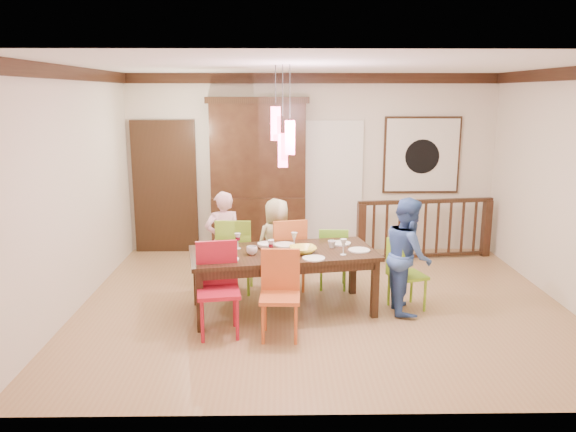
{
  "coord_description": "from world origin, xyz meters",
  "views": [
    {
      "loc": [
        -0.53,
        -6.65,
        2.59
      ],
      "look_at": [
        -0.42,
        0.11,
        1.1
      ],
      "focal_mm": 35.0,
      "sensor_mm": 36.0,
      "label": 1
    }
  ],
  "objects_px": {
    "dining_table": "(283,258)",
    "chair_far_left": "(236,249)",
    "china_hutch": "(258,177)",
    "person_far_mid": "(277,243)",
    "person_end_right": "(408,255)",
    "balustrade": "(425,228)",
    "person_far_left": "(223,241)",
    "chair_end_right": "(408,270)"
  },
  "relations": [
    {
      "from": "china_hutch",
      "to": "person_far_mid",
      "type": "distance_m",
      "value": 1.78
    },
    {
      "from": "china_hutch",
      "to": "person_far_left",
      "type": "height_order",
      "value": "china_hutch"
    },
    {
      "from": "chair_end_right",
      "to": "china_hutch",
      "type": "xyz_separation_m",
      "value": [
        -1.89,
        2.47,
        0.77
      ]
    },
    {
      "from": "dining_table",
      "to": "chair_far_left",
      "type": "xyz_separation_m",
      "value": [
        -0.62,
        0.7,
        -0.09
      ]
    },
    {
      "from": "person_far_left",
      "to": "person_end_right",
      "type": "distance_m",
      "value": 2.42
    },
    {
      "from": "dining_table",
      "to": "person_end_right",
      "type": "distance_m",
      "value": 1.49
    },
    {
      "from": "chair_end_right",
      "to": "person_far_left",
      "type": "relative_size",
      "value": 0.65
    },
    {
      "from": "balustrade",
      "to": "person_far_mid",
      "type": "height_order",
      "value": "person_far_mid"
    },
    {
      "from": "china_hutch",
      "to": "balustrade",
      "type": "height_order",
      "value": "china_hutch"
    },
    {
      "from": "china_hutch",
      "to": "person_far_left",
      "type": "xyz_separation_m",
      "value": [
        -0.41,
        -1.73,
        -0.6
      ]
    },
    {
      "from": "dining_table",
      "to": "person_end_right",
      "type": "bearing_deg",
      "value": -11.0
    },
    {
      "from": "balustrade",
      "to": "person_end_right",
      "type": "distance_m",
      "value": 2.33
    },
    {
      "from": "chair_end_right",
      "to": "person_end_right",
      "type": "height_order",
      "value": "person_end_right"
    },
    {
      "from": "chair_far_left",
      "to": "dining_table",
      "type": "bearing_deg",
      "value": 134.82
    },
    {
      "from": "balustrade",
      "to": "chair_far_left",
      "type": "bearing_deg",
      "value": -160.69
    },
    {
      "from": "china_hutch",
      "to": "balustrade",
      "type": "distance_m",
      "value": 2.77
    },
    {
      "from": "dining_table",
      "to": "china_hutch",
      "type": "xyz_separation_m",
      "value": [
        -0.38,
        2.52,
        0.6
      ]
    },
    {
      "from": "chair_end_right",
      "to": "person_far_mid",
      "type": "bearing_deg",
      "value": 44.73
    },
    {
      "from": "chair_end_right",
      "to": "person_far_left",
      "type": "height_order",
      "value": "person_far_left"
    },
    {
      "from": "china_hutch",
      "to": "person_end_right",
      "type": "bearing_deg",
      "value": -53.58
    },
    {
      "from": "person_far_left",
      "to": "chair_end_right",
      "type": "bearing_deg",
      "value": 145.09
    },
    {
      "from": "person_far_left",
      "to": "person_far_mid",
      "type": "xyz_separation_m",
      "value": [
        0.71,
        0.1,
        -0.06
      ]
    },
    {
      "from": "chair_end_right",
      "to": "person_far_left",
      "type": "distance_m",
      "value": 2.42
    },
    {
      "from": "china_hutch",
      "to": "balustrade",
      "type": "relative_size",
      "value": 1.14
    },
    {
      "from": "person_far_mid",
      "to": "person_end_right",
      "type": "height_order",
      "value": "person_end_right"
    },
    {
      "from": "balustrade",
      "to": "person_far_mid",
      "type": "bearing_deg",
      "value": -159.11
    },
    {
      "from": "chair_end_right",
      "to": "person_far_mid",
      "type": "xyz_separation_m",
      "value": [
        -1.59,
        0.85,
        0.11
      ]
    },
    {
      "from": "chair_far_left",
      "to": "person_far_left",
      "type": "distance_m",
      "value": 0.21
    },
    {
      "from": "person_end_right",
      "to": "dining_table",
      "type": "bearing_deg",
      "value": 90.26
    },
    {
      "from": "chair_end_right",
      "to": "dining_table",
      "type": "bearing_deg",
      "value": 74.75
    },
    {
      "from": "chair_far_left",
      "to": "balustrade",
      "type": "height_order",
      "value": "chair_far_left"
    },
    {
      "from": "chair_end_right",
      "to": "china_hutch",
      "type": "distance_m",
      "value": 3.21
    },
    {
      "from": "chair_far_left",
      "to": "chair_end_right",
      "type": "height_order",
      "value": "chair_far_left"
    },
    {
      "from": "dining_table",
      "to": "person_far_mid",
      "type": "distance_m",
      "value": 0.91
    },
    {
      "from": "dining_table",
      "to": "china_hutch",
      "type": "relative_size",
      "value": 0.92
    },
    {
      "from": "chair_end_right",
      "to": "person_end_right",
      "type": "xyz_separation_m",
      "value": [
        -0.02,
        -0.06,
        0.2
      ]
    },
    {
      "from": "balustrade",
      "to": "person_end_right",
      "type": "height_order",
      "value": "person_end_right"
    },
    {
      "from": "chair_far_left",
      "to": "person_far_mid",
      "type": "xyz_separation_m",
      "value": [
        0.54,
        0.2,
        0.03
      ]
    },
    {
      "from": "dining_table",
      "to": "chair_end_right",
      "type": "xyz_separation_m",
      "value": [
        1.51,
        0.05,
        -0.17
      ]
    },
    {
      "from": "dining_table",
      "to": "person_end_right",
      "type": "relative_size",
      "value": 1.67
    },
    {
      "from": "person_far_mid",
      "to": "person_end_right",
      "type": "xyz_separation_m",
      "value": [
        1.57,
        -0.91,
        0.09
      ]
    },
    {
      "from": "dining_table",
      "to": "person_far_left",
      "type": "relative_size",
      "value": 1.74
    }
  ]
}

